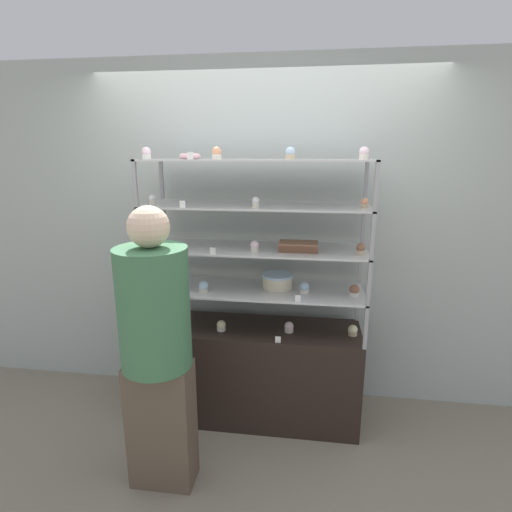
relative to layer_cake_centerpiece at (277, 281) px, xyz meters
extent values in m
plane|color=gray|center=(-0.15, -0.04, -1.06)|extent=(20.00, 20.00, 0.00)
cube|color=#A8B2AD|center=(-0.15, 0.35, 0.24)|extent=(8.00, 0.05, 2.60)
cube|color=black|center=(-0.15, -0.04, -0.70)|extent=(1.48, 0.48, 0.71)
cube|color=#99999E|center=(-0.88, 0.19, -0.20)|extent=(0.02, 0.02, 0.29)
cube|color=#99999E|center=(0.58, 0.19, -0.20)|extent=(0.02, 0.02, 0.29)
cube|color=#99999E|center=(-0.88, -0.26, -0.20)|extent=(0.02, 0.02, 0.29)
cube|color=#99999E|center=(0.58, -0.26, -0.20)|extent=(0.02, 0.02, 0.29)
cube|color=silver|center=(-0.15, -0.04, -0.06)|extent=(1.48, 0.48, 0.01)
cube|color=#99999E|center=(-0.88, 0.19, 0.10)|extent=(0.02, 0.02, 0.29)
cube|color=#99999E|center=(0.58, 0.19, 0.10)|extent=(0.02, 0.02, 0.29)
cube|color=#99999E|center=(-0.88, -0.26, 0.10)|extent=(0.02, 0.02, 0.29)
cube|color=#99999E|center=(0.58, -0.26, 0.10)|extent=(0.02, 0.02, 0.29)
cube|color=silver|center=(-0.15, -0.04, 0.24)|extent=(1.48, 0.48, 0.01)
cube|color=#99999E|center=(-0.88, 0.19, 0.39)|extent=(0.02, 0.02, 0.29)
cube|color=#99999E|center=(0.58, 0.19, 0.39)|extent=(0.02, 0.02, 0.29)
cube|color=#99999E|center=(-0.88, -0.26, 0.39)|extent=(0.02, 0.02, 0.29)
cube|color=#99999E|center=(0.58, -0.26, 0.39)|extent=(0.02, 0.02, 0.29)
cube|color=silver|center=(-0.15, -0.04, 0.53)|extent=(1.48, 0.48, 0.01)
cube|color=#99999E|center=(-0.88, 0.19, 0.68)|extent=(0.02, 0.02, 0.29)
cube|color=#99999E|center=(0.58, 0.19, 0.68)|extent=(0.02, 0.02, 0.29)
cube|color=#99999E|center=(-0.88, -0.26, 0.68)|extent=(0.02, 0.02, 0.29)
cube|color=#99999E|center=(0.58, -0.26, 0.68)|extent=(0.02, 0.02, 0.29)
cube|color=silver|center=(-0.15, -0.04, 0.82)|extent=(1.48, 0.48, 0.01)
cylinder|color=beige|center=(0.00, 0.00, -0.01)|extent=(0.21, 0.21, 0.08)
cylinder|color=silver|center=(0.00, 0.00, 0.04)|extent=(0.22, 0.22, 0.02)
cube|color=brown|center=(0.14, -0.08, 0.27)|extent=(0.25, 0.16, 0.05)
cube|color=#8C5B42|center=(0.14, -0.08, 0.29)|extent=(0.26, 0.16, 0.01)
cylinder|color=#CCB28C|center=(-0.82, -0.13, -0.33)|extent=(0.06, 0.06, 0.02)
sphere|color=silver|center=(-0.82, -0.13, -0.30)|extent=(0.06, 0.06, 0.06)
cylinder|color=white|center=(-0.38, -0.12, -0.33)|extent=(0.06, 0.06, 0.02)
sphere|color=#F4EAB2|center=(-0.38, -0.12, -0.30)|extent=(0.06, 0.06, 0.06)
cylinder|color=beige|center=(0.09, -0.08, -0.33)|extent=(0.06, 0.06, 0.02)
sphere|color=silver|center=(0.09, -0.08, -0.30)|extent=(0.06, 0.06, 0.06)
cylinder|color=#CCB28C|center=(0.53, -0.07, -0.33)|extent=(0.06, 0.06, 0.02)
sphere|color=#F4EAB2|center=(0.53, -0.07, -0.30)|extent=(0.06, 0.06, 0.06)
cube|color=white|center=(0.03, -0.26, -0.32)|extent=(0.04, 0.00, 0.04)
cylinder|color=white|center=(-0.84, -0.11, -0.04)|extent=(0.06, 0.06, 0.02)
sphere|color=silver|center=(-0.84, -0.11, -0.01)|extent=(0.07, 0.07, 0.07)
cylinder|color=beige|center=(-0.49, -0.15, -0.04)|extent=(0.06, 0.06, 0.02)
sphere|color=silver|center=(-0.49, -0.15, -0.01)|extent=(0.07, 0.07, 0.07)
cylinder|color=white|center=(0.19, -0.07, -0.04)|extent=(0.06, 0.06, 0.02)
sphere|color=silver|center=(0.19, -0.07, -0.01)|extent=(0.07, 0.07, 0.07)
cylinder|color=white|center=(0.52, -0.09, -0.04)|extent=(0.06, 0.06, 0.02)
sphere|color=#8C5B42|center=(0.52, -0.09, -0.01)|extent=(0.07, 0.07, 0.07)
cube|color=white|center=(0.15, -0.26, -0.03)|extent=(0.04, 0.00, 0.04)
cylinder|color=beige|center=(-0.82, -0.11, 0.26)|extent=(0.05, 0.05, 0.03)
sphere|color=white|center=(-0.82, -0.11, 0.29)|extent=(0.06, 0.06, 0.06)
cylinder|color=beige|center=(-0.14, -0.14, 0.26)|extent=(0.05, 0.05, 0.03)
sphere|color=silver|center=(-0.14, -0.14, 0.29)|extent=(0.06, 0.06, 0.06)
cylinder|color=#CCB28C|center=(0.54, -0.12, 0.26)|extent=(0.05, 0.05, 0.03)
sphere|color=#8C5B42|center=(0.54, -0.12, 0.29)|extent=(0.06, 0.06, 0.06)
cube|color=white|center=(-0.39, -0.26, 0.27)|extent=(0.04, 0.00, 0.04)
cylinder|color=beige|center=(-0.83, -0.10, 0.55)|extent=(0.04, 0.04, 0.03)
sphere|color=white|center=(-0.83, -0.10, 0.58)|extent=(0.05, 0.05, 0.05)
cylinder|color=beige|center=(-0.13, -0.15, 0.55)|extent=(0.04, 0.04, 0.03)
sphere|color=white|center=(-0.13, -0.15, 0.58)|extent=(0.05, 0.05, 0.05)
cylinder|color=#CCB28C|center=(0.54, -0.12, 0.55)|extent=(0.04, 0.04, 0.03)
sphere|color=#E5996B|center=(0.54, -0.12, 0.58)|extent=(0.05, 0.05, 0.05)
cube|color=white|center=(-0.58, -0.26, 0.56)|extent=(0.04, 0.00, 0.04)
cylinder|color=white|center=(-0.84, -0.14, 0.84)|extent=(0.06, 0.06, 0.03)
sphere|color=silver|center=(-0.84, -0.14, 0.88)|extent=(0.06, 0.06, 0.06)
cylinder|color=beige|center=(-0.38, -0.16, 0.84)|extent=(0.06, 0.06, 0.03)
sphere|color=#E5996B|center=(-0.38, -0.16, 0.88)|extent=(0.06, 0.06, 0.06)
cylinder|color=#CCB28C|center=(0.08, -0.07, 0.84)|extent=(0.06, 0.06, 0.03)
sphere|color=silver|center=(0.08, -0.07, 0.88)|extent=(0.06, 0.06, 0.06)
cylinder|color=beige|center=(0.53, -0.07, 0.84)|extent=(0.06, 0.06, 0.03)
sphere|color=silver|center=(0.53, -0.07, 0.88)|extent=(0.06, 0.06, 0.06)
cube|color=white|center=(-0.52, -0.26, 0.85)|extent=(0.04, 0.00, 0.04)
torus|color=#EFB2BC|center=(-0.58, -0.06, 0.85)|extent=(0.14, 0.14, 0.04)
cube|color=brown|center=(-0.61, -0.73, -0.67)|extent=(0.37, 0.20, 0.78)
cylinder|color=#3F724C|center=(-0.61, -0.73, 0.05)|extent=(0.39, 0.39, 0.67)
sphere|color=beige|center=(-0.61, -0.73, 0.50)|extent=(0.22, 0.22, 0.22)
camera|label=1|loc=(0.21, -2.65, 0.87)|focal=28.00mm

